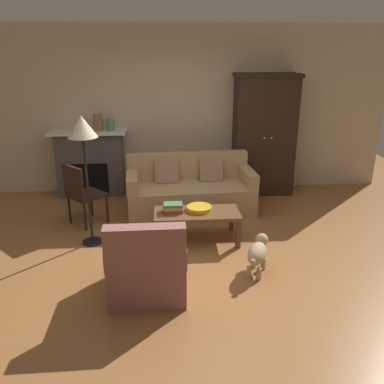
% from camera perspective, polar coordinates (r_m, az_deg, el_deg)
% --- Properties ---
extents(ground_plane, '(9.60, 9.60, 0.00)m').
position_cam_1_polar(ground_plane, '(5.00, -0.16, -8.93)').
color(ground_plane, '#9E6638').
extents(back_wall, '(7.20, 0.10, 2.80)m').
position_cam_1_polar(back_wall, '(7.00, -1.66, 11.59)').
color(back_wall, beige).
rests_on(back_wall, ground).
extents(fireplace, '(1.26, 0.48, 1.12)m').
position_cam_1_polar(fireplace, '(7.03, -14.26, 4.09)').
color(fireplace, '#4C4947').
rests_on(fireplace, ground).
extents(armoire, '(1.06, 0.57, 2.03)m').
position_cam_1_polar(armoire, '(6.95, 10.23, 8.02)').
color(armoire, black).
rests_on(armoire, ground).
extents(couch, '(1.97, 0.97, 0.86)m').
position_cam_1_polar(couch, '(6.18, -0.27, 0.12)').
color(couch, tan).
rests_on(couch, ground).
extents(coffee_table, '(1.10, 0.60, 0.42)m').
position_cam_1_polar(coffee_table, '(5.21, 0.65, -3.20)').
color(coffee_table, brown).
rests_on(coffee_table, ground).
extents(fruit_bowl, '(0.33, 0.33, 0.06)m').
position_cam_1_polar(fruit_bowl, '(5.19, 1.04, -2.33)').
color(fruit_bowl, gold).
rests_on(fruit_bowl, coffee_table).
extents(book_stack, '(0.26, 0.20, 0.12)m').
position_cam_1_polar(book_stack, '(5.13, -2.75, -2.25)').
color(book_stack, '#B73833').
rests_on(book_stack, coffee_table).
extents(mantel_vase_bronze, '(0.15, 0.15, 0.27)m').
position_cam_1_polar(mantel_vase_bronze, '(6.83, -13.27, 9.65)').
color(mantel_vase_bronze, olive).
rests_on(mantel_vase_bronze, fireplace).
extents(mantel_vase_jade, '(0.14, 0.14, 0.20)m').
position_cam_1_polar(mantel_vase_jade, '(6.81, -11.56, 9.42)').
color(mantel_vase_jade, slate).
rests_on(mantel_vase_jade, fireplace).
extents(armchair_near_left, '(0.79, 0.78, 0.88)m').
position_cam_1_polar(armchair_near_left, '(4.15, -6.42, -10.51)').
color(armchair_near_left, '#935B56').
rests_on(armchair_near_left, ground).
extents(side_chair_wooden, '(0.62, 0.62, 0.90)m').
position_cam_1_polar(side_chair_wooden, '(5.82, -15.55, 0.11)').
color(side_chair_wooden, black).
rests_on(side_chair_wooden, ground).
extents(floor_lamp, '(0.36, 0.36, 1.66)m').
position_cam_1_polar(floor_lamp, '(4.98, -15.36, 7.92)').
color(floor_lamp, black).
rests_on(floor_lamp, ground).
extents(dog, '(0.35, 0.53, 0.39)m').
position_cam_1_polar(dog, '(4.59, 9.37, -8.56)').
color(dog, tan).
rests_on(dog, ground).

